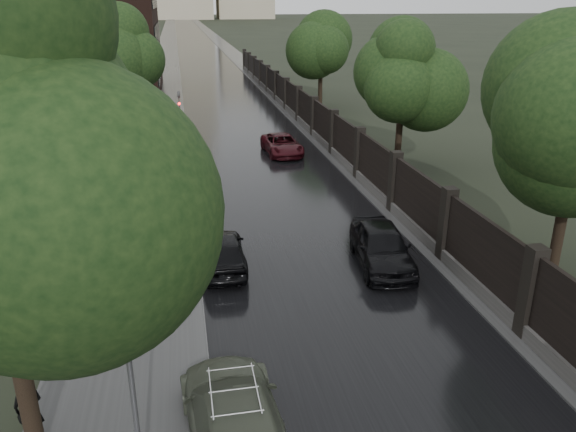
{
  "coord_description": "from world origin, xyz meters",
  "views": [
    {
      "loc": [
        -4.27,
        -6.78,
        8.64
      ],
      "look_at": [
        -0.76,
        11.48,
        1.5
      ],
      "focal_mm": 35.0,
      "sensor_mm": 36.0,
      "label": 1
    }
  ],
  "objects_px": {
    "tree_right_b": "(403,75)",
    "lamp_post": "(131,377)",
    "pedestrian_umbrella": "(21,368)",
    "car_right_far": "(282,144)",
    "tree_right_c": "(321,49)",
    "car_right_near": "(382,246)",
    "tree_left_far": "(115,60)",
    "traffic_light": "(180,120)",
    "hatchback_left": "(222,251)",
    "volga_sedan": "(235,420)"
  },
  "relations": [
    {
      "from": "hatchback_left",
      "to": "car_right_far",
      "type": "height_order",
      "value": "hatchback_left"
    },
    {
      "from": "car_right_far",
      "to": "tree_right_c",
      "type": "bearing_deg",
      "value": 64.59
    },
    {
      "from": "traffic_light",
      "to": "hatchback_left",
      "type": "xyz_separation_m",
      "value": [
        1.13,
        -14.17,
        -1.75
      ]
    },
    {
      "from": "tree_right_c",
      "to": "lamp_post",
      "type": "xyz_separation_m",
      "value": [
        -12.9,
        -38.5,
        -2.28
      ]
    },
    {
      "from": "tree_right_b",
      "to": "hatchback_left",
      "type": "bearing_deg",
      "value": -133.68
    },
    {
      "from": "tree_left_far",
      "to": "traffic_light",
      "type": "height_order",
      "value": "tree_left_far"
    },
    {
      "from": "pedestrian_umbrella",
      "to": "hatchback_left",
      "type": "bearing_deg",
      "value": 80.1
    },
    {
      "from": "lamp_post",
      "to": "hatchback_left",
      "type": "height_order",
      "value": "lamp_post"
    },
    {
      "from": "volga_sedan",
      "to": "pedestrian_umbrella",
      "type": "xyz_separation_m",
      "value": [
        -4.06,
        0.8,
        1.25
      ]
    },
    {
      "from": "volga_sedan",
      "to": "traffic_light",
      "type": "bearing_deg",
      "value": -92.06
    },
    {
      "from": "tree_right_c",
      "to": "volga_sedan",
      "type": "distance_m",
      "value": 39.46
    },
    {
      "from": "tree_right_c",
      "to": "volga_sedan",
      "type": "xyz_separation_m",
      "value": [
        -11.1,
        -37.63,
        -4.24
      ]
    },
    {
      "from": "tree_left_far",
      "to": "volga_sedan",
      "type": "xyz_separation_m",
      "value": [
        4.4,
        -27.63,
        -4.54
      ]
    },
    {
      "from": "tree_right_c",
      "to": "tree_right_b",
      "type": "bearing_deg",
      "value": -90.0
    },
    {
      "from": "tree_right_c",
      "to": "car_right_near",
      "type": "distance_m",
      "value": 30.76
    },
    {
      "from": "volga_sedan",
      "to": "tree_right_c",
      "type": "bearing_deg",
      "value": -110.26
    },
    {
      "from": "volga_sedan",
      "to": "tree_right_b",
      "type": "bearing_deg",
      "value": -123.32
    },
    {
      "from": "tree_right_b",
      "to": "lamp_post",
      "type": "distance_m",
      "value": 24.33
    },
    {
      "from": "car_right_far",
      "to": "pedestrian_umbrella",
      "type": "relative_size",
      "value": 1.58
    },
    {
      "from": "tree_right_c",
      "to": "pedestrian_umbrella",
      "type": "xyz_separation_m",
      "value": [
        -15.16,
        -36.82,
        -2.99
      ]
    },
    {
      "from": "traffic_light",
      "to": "volga_sedan",
      "type": "height_order",
      "value": "traffic_light"
    },
    {
      "from": "tree_right_c",
      "to": "car_right_far",
      "type": "xyz_separation_m",
      "value": [
        -5.9,
        -14.37,
        -4.36
      ]
    },
    {
      "from": "traffic_light",
      "to": "volga_sedan",
      "type": "distance_m",
      "value": 22.69
    },
    {
      "from": "lamp_post",
      "to": "traffic_light",
      "type": "height_order",
      "value": "lamp_post"
    },
    {
      "from": "traffic_light",
      "to": "car_right_near",
      "type": "height_order",
      "value": "traffic_light"
    },
    {
      "from": "hatchback_left",
      "to": "traffic_light",
      "type": "bearing_deg",
      "value": -84.71
    },
    {
      "from": "volga_sedan",
      "to": "hatchback_left",
      "type": "xyz_separation_m",
      "value": [
        0.43,
        8.45,
        -0.06
      ]
    },
    {
      "from": "tree_left_far",
      "to": "hatchback_left",
      "type": "height_order",
      "value": "tree_left_far"
    },
    {
      "from": "hatchback_left",
      "to": "car_right_near",
      "type": "relative_size",
      "value": 0.88
    },
    {
      "from": "volga_sedan",
      "to": "hatchback_left",
      "type": "height_order",
      "value": "volga_sedan"
    },
    {
      "from": "lamp_post",
      "to": "volga_sedan",
      "type": "height_order",
      "value": "lamp_post"
    },
    {
      "from": "traffic_light",
      "to": "car_right_near",
      "type": "bearing_deg",
      "value": -66.43
    },
    {
      "from": "tree_left_far",
      "to": "tree_right_b",
      "type": "height_order",
      "value": "tree_left_far"
    },
    {
      "from": "hatchback_left",
      "to": "car_right_near",
      "type": "bearing_deg",
      "value": 171.9
    },
    {
      "from": "traffic_light",
      "to": "tree_left_far",
      "type": "bearing_deg",
      "value": 126.47
    },
    {
      "from": "tree_right_b",
      "to": "traffic_light",
      "type": "distance_m",
      "value": 12.44
    },
    {
      "from": "hatchback_left",
      "to": "pedestrian_umbrella",
      "type": "relative_size",
      "value": 1.41
    },
    {
      "from": "tree_left_far",
      "to": "tree_right_c",
      "type": "xyz_separation_m",
      "value": [
        15.5,
        10.0,
        -0.29
      ]
    },
    {
      "from": "tree_right_b",
      "to": "pedestrian_umbrella",
      "type": "xyz_separation_m",
      "value": [
        -15.16,
        -18.82,
        -2.99
      ]
    },
    {
      "from": "car_right_near",
      "to": "car_right_far",
      "type": "bearing_deg",
      "value": 98.83
    },
    {
      "from": "car_right_near",
      "to": "car_right_far",
      "type": "relative_size",
      "value": 1.01
    },
    {
      "from": "tree_right_c",
      "to": "car_right_near",
      "type": "xyz_separation_m",
      "value": [
        -5.25,
        -30.02,
        -4.22
      ]
    },
    {
      "from": "car_right_far",
      "to": "pedestrian_umbrella",
      "type": "height_order",
      "value": "pedestrian_umbrella"
    },
    {
      "from": "car_right_near",
      "to": "car_right_far",
      "type": "xyz_separation_m",
      "value": [
        -0.65,
        15.65,
        -0.14
      ]
    },
    {
      "from": "traffic_light",
      "to": "car_right_far",
      "type": "height_order",
      "value": "traffic_light"
    },
    {
      "from": "tree_right_c",
      "to": "traffic_light",
      "type": "relative_size",
      "value": 1.75
    },
    {
      "from": "pedestrian_umbrella",
      "to": "car_right_far",
      "type": "bearing_deg",
      "value": 88.12
    },
    {
      "from": "tree_left_far",
      "to": "traffic_light",
      "type": "bearing_deg",
      "value": -53.53
    },
    {
      "from": "tree_right_b",
      "to": "hatchback_left",
      "type": "distance_m",
      "value": 16.04
    },
    {
      "from": "lamp_post",
      "to": "volga_sedan",
      "type": "relative_size",
      "value": 1.05
    }
  ]
}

